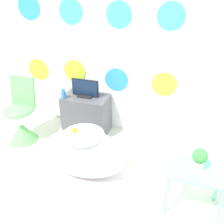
{
  "coord_description": "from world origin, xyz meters",
  "views": [
    {
      "loc": [
        1.16,
        -1.31,
        2.0
      ],
      "look_at": [
        0.49,
        0.81,
        0.75
      ],
      "focal_mm": 42.0,
      "sensor_mm": 36.0,
      "label": 1
    }
  ],
  "objects_px": {
    "chair": "(21,121)",
    "vase": "(63,94)",
    "bathtub": "(84,153)",
    "tv": "(85,89)",
    "potted_plant_left": "(200,158)"
  },
  "relations": [
    {
      "from": "chair",
      "to": "vase",
      "type": "distance_m",
      "value": 0.64
    },
    {
      "from": "bathtub",
      "to": "tv",
      "type": "xyz_separation_m",
      "value": [
        -0.28,
        0.75,
        0.38
      ]
    },
    {
      "from": "potted_plant_left",
      "to": "bathtub",
      "type": "bearing_deg",
      "value": 171.6
    },
    {
      "from": "vase",
      "to": "potted_plant_left",
      "type": "bearing_deg",
      "value": -25.5
    },
    {
      "from": "vase",
      "to": "potted_plant_left",
      "type": "xyz_separation_m",
      "value": [
        1.67,
        -0.79,
        0.0
      ]
    },
    {
      "from": "chair",
      "to": "bathtub",
      "type": "bearing_deg",
      "value": -17.82
    },
    {
      "from": "bathtub",
      "to": "chair",
      "type": "bearing_deg",
      "value": 162.18
    },
    {
      "from": "chair",
      "to": "potted_plant_left",
      "type": "relative_size",
      "value": 4.0
    },
    {
      "from": "bathtub",
      "to": "chair",
      "type": "height_order",
      "value": "chair"
    },
    {
      "from": "bathtub",
      "to": "chair",
      "type": "distance_m",
      "value": 1.05
    },
    {
      "from": "chair",
      "to": "vase",
      "type": "height_order",
      "value": "chair"
    },
    {
      "from": "chair",
      "to": "vase",
      "type": "relative_size",
      "value": 6.59
    },
    {
      "from": "bathtub",
      "to": "tv",
      "type": "distance_m",
      "value": 0.89
    },
    {
      "from": "vase",
      "to": "potted_plant_left",
      "type": "distance_m",
      "value": 1.85
    },
    {
      "from": "tv",
      "to": "potted_plant_left",
      "type": "relative_size",
      "value": 1.72
    }
  ]
}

